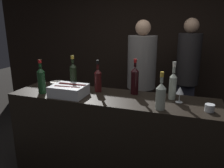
{
  "coord_description": "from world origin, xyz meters",
  "views": [
    {
      "loc": [
        0.67,
        -1.66,
        1.69
      ],
      "look_at": [
        0.0,
        0.3,
        1.11
      ],
      "focal_mm": 35.0,
      "sensor_mm": 36.0,
      "label": 1
    }
  ],
  "objects_px": {
    "red_wine_bottle_burgundy": "(41,79)",
    "person_blond_tee": "(141,76)",
    "white_wine_bottle": "(173,84)",
    "red_wine_bottle_black_foil": "(98,79)",
    "ice_bin_with_bottles": "(69,90)",
    "rose_wine_bottle": "(161,95)",
    "champagne_bottle": "(73,74)",
    "red_wine_bottle_tall": "(135,80)",
    "person_in_hoodie": "(187,72)",
    "wine_glass": "(180,91)",
    "candle_votive": "(210,108)",
    "bowl_white": "(57,84)"
  },
  "relations": [
    {
      "from": "red_wine_bottle_tall",
      "to": "rose_wine_bottle",
      "type": "distance_m",
      "value": 0.44
    },
    {
      "from": "person_blond_tee",
      "to": "red_wine_bottle_tall",
      "type": "bearing_deg",
      "value": 171.07
    },
    {
      "from": "red_wine_bottle_black_foil",
      "to": "red_wine_bottle_burgundy",
      "type": "xyz_separation_m",
      "value": [
        -0.52,
        -0.24,
        0.01
      ]
    },
    {
      "from": "red_wine_bottle_black_foil",
      "to": "champagne_bottle",
      "type": "distance_m",
      "value": 0.32
    },
    {
      "from": "ice_bin_with_bottles",
      "to": "person_blond_tee",
      "type": "relative_size",
      "value": 0.19
    },
    {
      "from": "wine_glass",
      "to": "red_wine_bottle_black_foil",
      "type": "height_order",
      "value": "red_wine_bottle_black_foil"
    },
    {
      "from": "person_in_hoodie",
      "to": "red_wine_bottle_tall",
      "type": "bearing_deg",
      "value": 43.86
    },
    {
      "from": "bowl_white",
      "to": "white_wine_bottle",
      "type": "distance_m",
      "value": 1.25
    },
    {
      "from": "ice_bin_with_bottles",
      "to": "bowl_white",
      "type": "bearing_deg",
      "value": 142.0
    },
    {
      "from": "candle_votive",
      "to": "white_wine_bottle",
      "type": "bearing_deg",
      "value": 144.97
    },
    {
      "from": "ice_bin_with_bottles",
      "to": "wine_glass",
      "type": "relative_size",
      "value": 2.28
    },
    {
      "from": "champagne_bottle",
      "to": "person_in_hoodie",
      "type": "relative_size",
      "value": 0.21
    },
    {
      "from": "candle_votive",
      "to": "red_wine_bottle_tall",
      "type": "distance_m",
      "value": 0.74
    },
    {
      "from": "red_wine_bottle_black_foil",
      "to": "red_wine_bottle_tall",
      "type": "relative_size",
      "value": 0.93
    },
    {
      "from": "bowl_white",
      "to": "person_in_hoodie",
      "type": "height_order",
      "value": "person_in_hoodie"
    },
    {
      "from": "person_blond_tee",
      "to": "candle_votive",
      "type": "bearing_deg",
      "value": -161.44
    },
    {
      "from": "candle_votive",
      "to": "person_blond_tee",
      "type": "xyz_separation_m",
      "value": [
        -0.8,
        1.17,
        -0.06
      ]
    },
    {
      "from": "red_wine_bottle_tall",
      "to": "champagne_bottle",
      "type": "height_order",
      "value": "champagne_bottle"
    },
    {
      "from": "bowl_white",
      "to": "candle_votive",
      "type": "bearing_deg",
      "value": -7.32
    },
    {
      "from": "bowl_white",
      "to": "candle_votive",
      "type": "distance_m",
      "value": 1.58
    },
    {
      "from": "red_wine_bottle_burgundy",
      "to": "person_in_hoodie",
      "type": "xyz_separation_m",
      "value": [
        1.41,
        1.56,
        -0.15
      ]
    },
    {
      "from": "ice_bin_with_bottles",
      "to": "person_in_hoodie",
      "type": "distance_m",
      "value": 1.89
    },
    {
      "from": "person_in_hoodie",
      "to": "ice_bin_with_bottles",
      "type": "bearing_deg",
      "value": 29.63
    },
    {
      "from": "red_wine_bottle_tall",
      "to": "champagne_bottle",
      "type": "relative_size",
      "value": 1.0
    },
    {
      "from": "rose_wine_bottle",
      "to": "white_wine_bottle",
      "type": "bearing_deg",
      "value": 75.83
    },
    {
      "from": "red_wine_bottle_tall",
      "to": "champagne_bottle",
      "type": "bearing_deg",
      "value": 179.48
    },
    {
      "from": "red_wine_bottle_burgundy",
      "to": "rose_wine_bottle",
      "type": "distance_m",
      "value": 1.21
    },
    {
      "from": "white_wine_bottle",
      "to": "person_in_hoodie",
      "type": "distance_m",
      "value": 1.32
    },
    {
      "from": "candle_votive",
      "to": "wine_glass",
      "type": "bearing_deg",
      "value": 149.58
    },
    {
      "from": "ice_bin_with_bottles",
      "to": "red_wine_bottle_tall",
      "type": "height_order",
      "value": "red_wine_bottle_tall"
    },
    {
      "from": "wine_glass",
      "to": "person_blond_tee",
      "type": "height_order",
      "value": "person_blond_tee"
    },
    {
      "from": "rose_wine_bottle",
      "to": "person_in_hoodie",
      "type": "height_order",
      "value": "person_in_hoodie"
    },
    {
      "from": "white_wine_bottle",
      "to": "red_wine_bottle_tall",
      "type": "distance_m",
      "value": 0.38
    },
    {
      "from": "red_wine_bottle_burgundy",
      "to": "rose_wine_bottle",
      "type": "height_order",
      "value": "red_wine_bottle_burgundy"
    },
    {
      "from": "red_wine_bottle_black_foil",
      "to": "red_wine_bottle_burgundy",
      "type": "height_order",
      "value": "red_wine_bottle_burgundy"
    },
    {
      "from": "candle_votive",
      "to": "red_wine_bottle_tall",
      "type": "height_order",
      "value": "red_wine_bottle_tall"
    },
    {
      "from": "white_wine_bottle",
      "to": "red_wine_bottle_tall",
      "type": "relative_size",
      "value": 0.99
    },
    {
      "from": "white_wine_bottle",
      "to": "red_wine_bottle_black_foil",
      "type": "xyz_separation_m",
      "value": [
        -0.76,
        -0.01,
        -0.01
      ]
    },
    {
      "from": "bowl_white",
      "to": "red_wine_bottle_burgundy",
      "type": "xyz_separation_m",
      "value": [
        -0.03,
        -0.23,
        0.11
      ]
    },
    {
      "from": "candle_votive",
      "to": "red_wine_bottle_burgundy",
      "type": "distance_m",
      "value": 1.6
    },
    {
      "from": "red_wine_bottle_burgundy",
      "to": "bowl_white",
      "type": "bearing_deg",
      "value": 82.07
    },
    {
      "from": "red_wine_bottle_tall",
      "to": "person_blond_tee",
      "type": "bearing_deg",
      "value": 97.01
    },
    {
      "from": "red_wine_bottle_burgundy",
      "to": "person_blond_tee",
      "type": "height_order",
      "value": "person_blond_tee"
    },
    {
      "from": "bowl_white",
      "to": "rose_wine_bottle",
      "type": "relative_size",
      "value": 0.48
    },
    {
      "from": "bowl_white",
      "to": "white_wine_bottle",
      "type": "xyz_separation_m",
      "value": [
        1.25,
        0.02,
        0.11
      ]
    },
    {
      "from": "champagne_bottle",
      "to": "wine_glass",
      "type": "bearing_deg",
      "value": -5.64
    },
    {
      "from": "red_wine_bottle_burgundy",
      "to": "rose_wine_bottle",
      "type": "relative_size",
      "value": 1.09
    },
    {
      "from": "ice_bin_with_bottles",
      "to": "wine_glass",
      "type": "xyz_separation_m",
      "value": [
        1.05,
        0.16,
        0.05
      ]
    },
    {
      "from": "rose_wine_bottle",
      "to": "candle_votive",
      "type": "bearing_deg",
      "value": 11.41
    },
    {
      "from": "ice_bin_with_bottles",
      "to": "champagne_bottle",
      "type": "relative_size",
      "value": 0.93
    }
  ]
}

